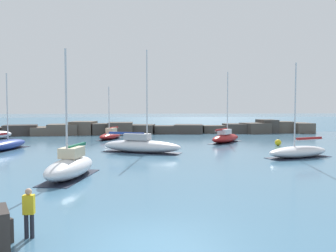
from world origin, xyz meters
TOP-DOWN VIEW (x-y plane):
  - ground_plane at (0.00, 0.00)m, footprint 600.00×600.00m
  - open_sea_beyond at (0.00, 106.85)m, footprint 400.00×116.00m
  - breakwater_jetty at (0.94, 46.76)m, footprint 63.84×6.76m
  - sailboat_moored_0 at (0.57, 22.15)m, footprint 8.45×5.73m
  - sailboat_moored_1 at (11.72, 30.64)m, footprint 5.92×6.51m
  - sailboat_moored_2 at (-13.59, 25.73)m, footprint 3.28×7.65m
  - sailboat_moored_4 at (14.40, 17.17)m, footprint 6.75×3.94m
  - sailboat_moored_5 at (-3.30, 37.33)m, footprint 3.85×6.84m
  - sailboat_moored_6 at (-4.22, 10.65)m, footprint 3.27×6.07m
  - mooring_buoy_orange_near at (16.83, 26.38)m, footprint 0.74×0.74m
  - person_on_rocks at (-3.83, 0.89)m, footprint 0.36×0.22m

SIDE VIEW (x-z plane):
  - ground_plane at x=0.00m, z-range 0.00..0.00m
  - open_sea_beyond at x=0.00m, z-range 0.00..0.01m
  - mooring_buoy_orange_near at x=16.83m, z-range -0.10..0.84m
  - sailboat_moored_4 at x=14.40m, z-range -3.64..4.71m
  - sailboat_moored_2 at x=-13.59m, z-range -3.49..4.62m
  - sailboat_moored_5 at x=-3.30m, z-range -3.17..4.32m
  - sailboat_moored_1 at x=11.72m, z-range -3.91..5.21m
  - sailboat_moored_0 at x=0.57m, z-range -4.33..5.75m
  - sailboat_moored_6 at x=-4.22m, z-range -3.26..4.70m
  - breakwater_jetty at x=0.94m, z-range -0.30..2.08m
  - person_on_rocks at x=-3.83m, z-range 0.10..1.78m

